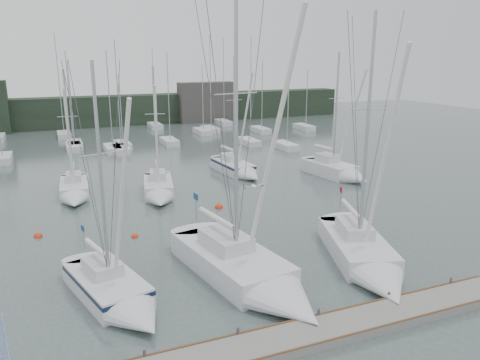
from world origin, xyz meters
The scene contains 16 objects.
ground centered at (0.00, 0.00, 0.00)m, with size 160.00×160.00×0.00m, color #455451.
dock centered at (0.00, -5.00, 0.20)m, with size 24.00×2.00×0.40m, color slate.
far_treeline centered at (0.00, 62.00, 2.50)m, with size 90.00×4.00×5.00m, color black.
far_building_right centered at (18.00, 60.00, 3.50)m, with size 10.00×3.00×7.00m, color #403D3B.
mast_forest centered at (0.77, 43.93, 0.49)m, with size 60.86×27.96×14.81m.
sailboat_near_left centered at (-6.26, 0.80, 0.54)m, with size 4.66×8.41×12.62m.
sailboat_near_center centered at (0.61, -0.17, 0.62)m, with size 5.51×12.00×17.12m.
sailboat_near_right centered at (7.39, -0.57, 0.57)m, with size 6.16×10.74×15.25m.
sailboat_mid_b centered at (-7.13, 20.30, 0.53)m, with size 2.80×7.91×11.45m.
sailboat_mid_c centered at (-0.44, 17.69, 0.58)m, with size 3.81×7.93×11.73m.
sailboat_mid_d centered at (8.88, 22.34, 0.57)m, with size 3.24×8.34×12.51m.
sailboat_mid_e centered at (17.61, 17.25, 0.63)m, with size 3.90×8.15×12.96m.
buoy_a centered at (-3.97, 9.63, 0.00)m, with size 0.49×0.49×0.49m, color red.
buoy_b centered at (3.41, 13.30, 0.00)m, with size 0.66×0.66×0.66m, color red.
buoy_c centered at (-10.00, 12.14, 0.00)m, with size 0.58×0.58×0.58m, color red.
seagull centered at (-0.34, -1.88, 6.22)m, with size 0.90×0.40×0.18m.
Camera 1 is at (-8.60, -20.31, 12.01)m, focal length 35.00 mm.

